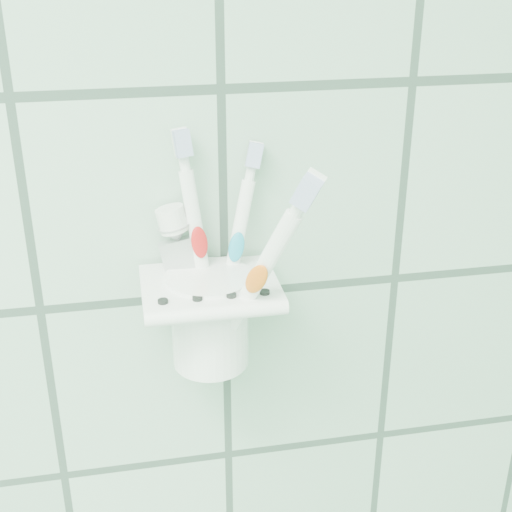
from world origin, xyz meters
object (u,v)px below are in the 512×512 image
at_px(toothbrush_blue, 214,253).
at_px(toothpaste_tube, 204,267).
at_px(holder_bracket, 209,289).
at_px(cup, 210,315).
at_px(toothbrush_pink, 213,246).
at_px(toothbrush_orange, 209,244).

bearing_deg(toothbrush_blue, toothpaste_tube, 133.74).
xyz_separation_m(holder_bracket, toothpaste_tube, (-0.00, 0.02, 0.01)).
xyz_separation_m(cup, toothbrush_pink, (0.01, 0.01, 0.06)).
bearing_deg(toothpaste_tube, cup, -81.23).
distance_m(holder_bracket, toothbrush_orange, 0.04).
bearing_deg(cup, toothpaste_tube, 96.25).
bearing_deg(toothpaste_tube, toothbrush_pink, -47.67).
bearing_deg(toothbrush_blue, toothbrush_orange, -101.51).
relative_size(holder_bracket, toothpaste_tube, 0.82).
height_order(cup, toothbrush_orange, toothbrush_orange).
xyz_separation_m(toothbrush_blue, toothbrush_orange, (-0.01, -0.01, 0.01)).
xyz_separation_m(holder_bracket, toothbrush_orange, (0.00, -0.00, 0.04)).
bearing_deg(toothbrush_pink, toothbrush_blue, -97.35).
distance_m(toothbrush_blue, toothbrush_orange, 0.02).
relative_size(holder_bracket, cup, 1.33).
distance_m(cup, toothbrush_pink, 0.06).
height_order(toothbrush_pink, toothbrush_blue, toothbrush_pink).
bearing_deg(toothbrush_pink, holder_bracket, -126.37).
bearing_deg(holder_bracket, toothbrush_orange, -86.11).
bearing_deg(toothbrush_blue, cup, -126.30).
distance_m(toothbrush_pink, toothpaste_tube, 0.03).
bearing_deg(toothbrush_pink, cup, -136.43).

